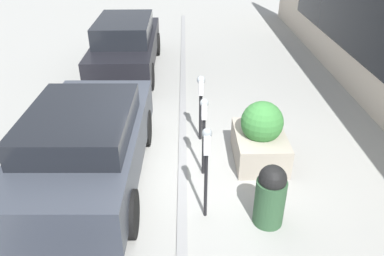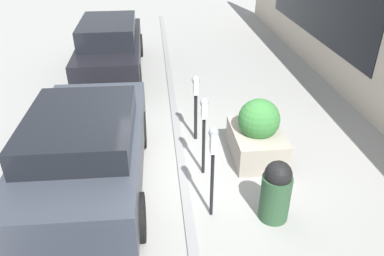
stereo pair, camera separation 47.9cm
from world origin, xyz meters
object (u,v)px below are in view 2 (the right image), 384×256
at_px(parked_car_middle, 86,148).
at_px(trash_bin, 276,191).
at_px(parking_meter_second, 204,120).
at_px(parking_meter_nearest, 213,152).
at_px(parked_car_rear, 110,45).
at_px(parking_meter_middle, 196,95).
at_px(planter_box, 257,134).

relative_size(parked_car_middle, trash_bin, 3.98).
xyz_separation_m(parking_meter_second, trash_bin, (-1.28, -0.95, -0.59)).
distance_m(parking_meter_nearest, parked_car_rear, 6.76).
height_order(parking_meter_middle, parked_car_rear, parked_car_rear).
bearing_deg(parking_meter_nearest, planter_box, -35.97).
distance_m(parking_meter_middle, trash_bin, 2.73).
relative_size(parking_meter_second, parked_car_rear, 0.33).
height_order(planter_box, parked_car_middle, parked_car_middle).
bearing_deg(planter_box, parking_meter_nearest, 144.03).
relative_size(planter_box, trash_bin, 1.29).
relative_size(parking_meter_nearest, parked_car_middle, 0.39).
bearing_deg(trash_bin, parked_car_middle, 70.51).
distance_m(planter_box, parked_car_rear, 5.83).
relative_size(parking_meter_second, parked_car_middle, 0.37).
distance_m(parking_meter_middle, parked_car_middle, 2.49).
distance_m(parked_car_rear, trash_bin, 7.25).
xyz_separation_m(parked_car_middle, trash_bin, (-1.05, -2.96, -0.30)).
height_order(planter_box, parked_car_rear, parked_car_rear).
bearing_deg(parking_meter_middle, trash_bin, -159.05).
distance_m(parked_car_middle, parked_car_rear, 5.53).
height_order(parked_car_middle, parked_car_rear, parked_car_rear).
relative_size(planter_box, parked_car_middle, 0.32).
height_order(parking_meter_nearest, parked_car_middle, parking_meter_nearest).
bearing_deg(parking_meter_middle, parking_meter_second, -179.77).
bearing_deg(parked_car_middle, parked_car_rear, 1.63).
xyz_separation_m(parking_meter_middle, trash_bin, (-2.50, -0.96, -0.51)).
xyz_separation_m(parking_meter_nearest, parking_meter_second, (1.12, -0.02, -0.08)).
height_order(parking_meter_second, parked_car_middle, parking_meter_second).
bearing_deg(parking_meter_second, parking_meter_middle, 0.23).
relative_size(parked_car_rear, trash_bin, 4.49).
relative_size(parking_meter_middle, planter_box, 1.07).
bearing_deg(parking_meter_middle, planter_box, -125.63).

